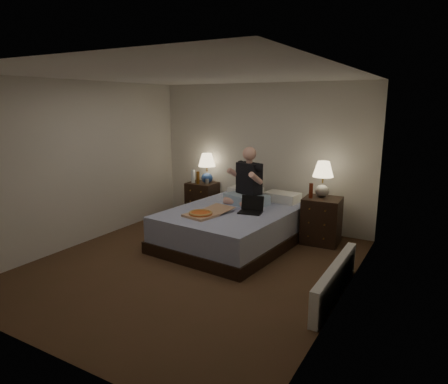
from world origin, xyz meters
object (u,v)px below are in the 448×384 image
Objects in this scene: beer_bottle_right at (311,191)px; radiator at (335,281)px; soda_can at (207,181)px; beer_bottle_left at (198,178)px; person at (247,176)px; water_bottle at (193,176)px; laptop at (250,205)px; nightstand_right at (321,221)px; bed at (233,226)px; pizza_box at (201,214)px; nightstand_left at (203,200)px; lamp_left at (207,168)px; lamp_right at (323,179)px.

beer_bottle_right is 0.14× the size of radiator.
soda_can is 0.06× the size of radiator.
beer_bottle_left is 1.33m from person.
beer_bottle_right is 1.03m from person.
laptop is at bearing -29.53° from water_bottle.
bed is at bearing -152.38° from nightstand_right.
nightstand_left is at bearing 133.57° from pizza_box.
soda_can is at bearing 146.77° from radiator.
lamp_left is at bearing 24.09° from water_bottle.
bed is 3.95× the size of lamp_right.
beer_bottle_right is at bearing -5.51° from beer_bottle_left.
nightstand_left is 2.98× the size of beer_bottle_right.
soda_can is at bearing 173.86° from person.
bed is 2.38× the size of person.
radiator is (1.82, -1.39, -0.82)m from person.
lamp_left reaches higher than water_bottle.
beer_bottle_right is at bearing 117.23° from radiator.
laptop is at bearing -133.73° from lamp_right.
person is (0.03, 0.40, 0.74)m from bed.
nightstand_right is 0.45× the size of radiator.
bed is 9.62× the size of beer_bottle_left.
beer_bottle_left is (-0.01, -0.15, 0.46)m from nightstand_left.
lamp_right is at bearing 53.99° from beer_bottle_right.
beer_bottle_left is 1.00× the size of beer_bottle_right.
person is (-1.12, -0.40, 0.01)m from lamp_right.
soda_can is 2.09m from beer_bottle_right.
nightstand_right reaches higher than nightstand_left.
water_bottle is at bearing -145.97° from nightstand_left.
water_bottle is 2.50× the size of soda_can.
lamp_left reaches higher than bed.
person is at bearing -168.14° from nightstand_right.
water_bottle reaches higher than soda_can.
person is at bearing -19.46° from water_bottle.
nightstand_right is (2.39, -0.27, 0.02)m from nightstand_left.
soda_can is 0.11× the size of person.
lamp_right is 2.09m from radiator.
laptop reaches higher than soda_can.
person is (-1.16, -0.32, 0.66)m from nightstand_right.
pizza_box is at bearing -85.16° from person.
person is at bearing -167.00° from beer_bottle_right.
lamp_left reaches higher than beer_bottle_right.
beer_bottle_left reaches higher than nightstand_right.
nightstand_right is 1.93m from pizza_box.
nightstand_right is at bearing -3.82° from water_bottle.
water_bottle is at bearing 162.69° from beer_bottle_left.
radiator is at bearing -33.28° from nightstand_left.
radiator is (1.85, -0.99, -0.08)m from bed.
soda_can is 0.18m from beer_bottle_left.
beer_bottle_left reaches higher than laptop.
lamp_right reaches higher than laptop.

